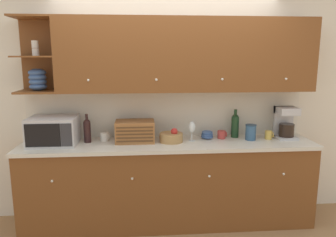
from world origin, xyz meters
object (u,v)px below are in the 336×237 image
second_wine_bottle (87,130)px  mug_patterned_third (105,137)px  wine_bottle (235,125)px  coffee_maker (285,123)px  bread_box (135,131)px  wine_glass (192,128)px  storage_canister (251,132)px  bowl_stack_on_counter (207,135)px  mug (222,135)px  mug_blue_second (269,135)px  fruit_basket (171,137)px  microwave (53,131)px

second_wine_bottle → mug_patterned_third: bearing=16.6°
wine_bottle → mug_patterned_third: bearing=-178.6°
second_wine_bottle → mug_patterned_third: 0.21m
coffee_maker → bread_box: bearing=-179.5°
wine_glass → storage_canister: (0.67, -0.01, -0.06)m
bread_box → mug_patterned_third: bearing=168.6°
second_wine_bottle → coffee_maker: bearing=0.0°
bowl_stack_on_counter → wine_bottle: 0.35m
mug → mug_blue_second: size_ratio=1.10×
second_wine_bottle → mug: second_wine_bottle is taller
second_wine_bottle → coffee_maker: 2.22m
fruit_basket → wine_bottle: bearing=11.0°
mug_patterned_third → storage_canister: storage_canister is taller
mug_patterned_third → storage_canister: 1.63m
fruit_basket → bowl_stack_on_counter: (0.42, 0.11, -0.01)m
mug_blue_second → microwave: bearing=-179.4°
mug_patterned_third → bowl_stack_on_counter: size_ratio=0.74×
coffee_maker → fruit_basket: bearing=-177.5°
wine_glass → bowl_stack_on_counter: 0.24m
microwave → coffee_maker: 2.57m
bowl_stack_on_counter → mug: bowl_stack_on_counter is taller
mug_patterned_third → mug: size_ratio=1.01×
mug_patterned_third → fruit_basket: fruit_basket is taller
mug → storage_canister: bearing=-17.0°
microwave → fruit_basket: microwave is taller
microwave → coffee_maker: (2.57, 0.05, 0.03)m
fruit_basket → microwave: bearing=179.6°
wine_glass → mug_blue_second: 0.89m
wine_glass → wine_bottle: size_ratio=0.67×
mug_patterned_third → coffee_maker: 2.05m
mug_blue_second → storage_canister: bearing=-174.8°
storage_canister → coffee_maker: coffee_maker is taller
second_wine_bottle → wine_bottle: 1.67m
bowl_stack_on_counter → mug_blue_second: bearing=-6.6°
wine_bottle → storage_canister: size_ratio=1.88×
mug_patterned_third → wine_glass: 0.97m
microwave → bowl_stack_on_counter: 1.69m
bread_box → mug_blue_second: (1.51, -0.01, -0.07)m
second_wine_bottle → storage_canister: second_wine_bottle is taller
microwave → mug_blue_second: 2.37m
mug → coffee_maker: size_ratio=0.29×
wine_bottle → fruit_basket: bearing=-169.0°
mug → storage_canister: (0.31, -0.09, 0.04)m
second_wine_bottle → bowl_stack_on_counter: second_wine_bottle is taller
microwave → wine_glass: bearing=0.4°
storage_canister → wine_glass: bearing=179.4°
bread_box → storage_canister: size_ratio=2.41×
mug → wine_bottle: wine_bottle is taller
wine_bottle → bowl_stack_on_counter: bearing=-174.2°
bread_box → fruit_basket: bread_box is taller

